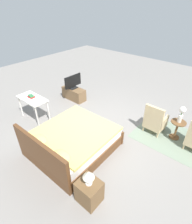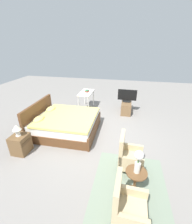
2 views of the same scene
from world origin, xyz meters
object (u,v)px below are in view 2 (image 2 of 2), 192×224
(table_lamp, at_px, (17,129))
(tv_stand, at_px, (126,107))
(flower_vase, at_px, (138,160))
(book_stack, at_px, (87,91))
(side_table, at_px, (135,180))
(armchair_by_window_right, at_px, (129,156))
(bed, at_px, (65,123))
(tv_flatscreen, at_px, (127,96))
(vanity_desk, at_px, (86,95))
(nightstand, at_px, (21,144))
(armchair_by_window_left, at_px, (127,207))

(table_lamp, xyz_separation_m, tv_stand, (3.25, -2.68, -0.51))
(flower_vase, height_order, book_stack, flower_vase)
(flower_vase, xyz_separation_m, table_lamp, (0.61, 2.96, -0.11))
(side_table, distance_m, table_lamp, 3.05)
(armchair_by_window_right, bearing_deg, bed, 58.81)
(table_lamp, xyz_separation_m, tv_flatscreen, (3.25, -2.68, -0.01))
(side_table, distance_m, flower_vase, 0.50)
(side_table, bearing_deg, book_stack, 27.34)
(armchair_by_window_right, height_order, vanity_desk, armchair_by_window_right)
(flower_vase, xyz_separation_m, vanity_desk, (3.85, 2.03, -0.19))
(flower_vase, bearing_deg, tv_flatscreen, 4.19)
(tv_flatscreen, bearing_deg, tv_stand, 178.91)
(armchair_by_window_right, bearing_deg, table_lamp, 89.68)
(tv_flatscreen, height_order, vanity_desk, tv_flatscreen)
(tv_stand, xyz_separation_m, tv_flatscreen, (0.00, -0.00, 0.50))
(armchair_by_window_right, bearing_deg, nightstand, 89.68)
(vanity_desk, bearing_deg, bed, 174.40)
(armchair_by_window_right, distance_m, tv_stand, 3.27)
(armchair_by_window_right, height_order, book_stack, armchair_by_window_right)
(tv_stand, bearing_deg, book_stack, 88.66)
(armchair_by_window_left, height_order, vanity_desk, armchair_by_window_left)
(armchair_by_window_left, xyz_separation_m, table_lamp, (1.20, 2.82, 0.36))
(nightstand, bearing_deg, tv_flatscreen, -39.44)
(bed, relative_size, nightstand, 3.86)
(flower_vase, distance_m, table_lamp, 3.03)
(armchair_by_window_right, height_order, tv_stand, armchair_by_window_right)
(vanity_desk, bearing_deg, tv_flatscreen, -89.59)
(table_lamp, xyz_separation_m, vanity_desk, (3.24, -0.93, -0.09))
(bed, relative_size, vanity_desk, 1.95)
(bed, xyz_separation_m, tv_flatscreen, (2.01, -1.95, 0.43))
(nightstand, bearing_deg, tv_stand, -39.46)
(flower_vase, height_order, nightstand, flower_vase)
(vanity_desk, bearing_deg, armchair_by_window_left, -156.91)
(armchair_by_window_left, relative_size, table_lamp, 2.79)
(flower_vase, bearing_deg, side_table, 0.00)
(side_table, height_order, book_stack, book_stack)
(book_stack, bearing_deg, armchair_by_window_right, -150.44)
(book_stack, bearing_deg, bed, 174.09)
(armchair_by_window_left, height_order, armchair_by_window_right, same)
(vanity_desk, bearing_deg, table_lamp, 164.03)
(bed, height_order, table_lamp, bed)
(table_lamp, xyz_separation_m, book_stack, (3.29, -0.94, 0.06))
(table_lamp, height_order, tv_stand, table_lamp)
(table_lamp, bearing_deg, flower_vase, -101.62)
(vanity_desk, bearing_deg, nightstand, 164.04)
(flower_vase, xyz_separation_m, tv_stand, (3.86, 0.28, -0.62))
(tv_stand, bearing_deg, vanity_desk, 90.34)
(nightstand, distance_m, vanity_desk, 3.39)
(table_lamp, distance_m, book_stack, 3.43)
(bed, distance_m, nightstand, 1.45)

